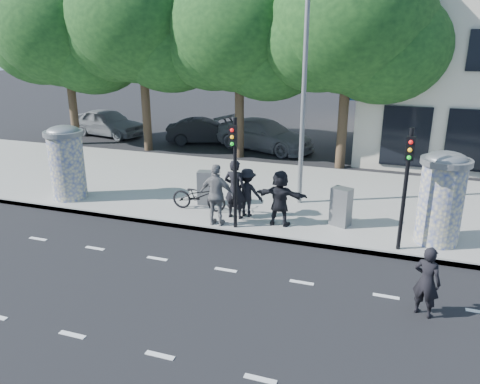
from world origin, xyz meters
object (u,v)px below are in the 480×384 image
at_px(ped_d, 247,192).
at_px(cabinet_right, 341,207).
at_px(ped_f, 280,198).
at_px(bicycle, 199,196).
at_px(ped_b, 235,189).
at_px(car_right, 264,135).
at_px(cabinet_left, 206,188).
at_px(car_mid, 205,131).
at_px(ad_column_left, 67,161).
at_px(ped_e, 217,195).
at_px(traffic_pole_far, 406,178).
at_px(car_left, 108,123).
at_px(street_lamp, 304,67).
at_px(ad_column_right, 441,196).
at_px(man_road, 427,282).
at_px(traffic_pole_near, 234,162).

height_order(ped_d, cabinet_right, ped_d).
xyz_separation_m(ped_f, bicycle, (-2.90, 0.38, -0.39)).
height_order(ped_b, car_right, ped_b).
distance_m(cabinet_left, car_mid, 10.31).
distance_m(ad_column_left, cabinet_left, 5.11).
xyz_separation_m(ped_e, bicycle, (-1.05, 1.00, -0.48)).
distance_m(ad_column_left, traffic_pole_far, 11.44).
height_order(ad_column_left, ped_d, ad_column_left).
bearing_deg(car_mid, car_left, 70.40).
bearing_deg(street_lamp, car_right, 114.15).
height_order(bicycle, car_right, car_right).
height_order(cabinet_left, car_mid, car_mid).
height_order(traffic_pole_far, ped_f, traffic_pole_far).
bearing_deg(ad_column_right, man_road, -96.35).
relative_size(ad_column_left, man_road, 1.65).
bearing_deg(man_road, traffic_pole_near, -3.11).
bearing_deg(ped_d, ad_column_right, 179.33).
height_order(ad_column_right, traffic_pole_near, traffic_pole_near).
bearing_deg(street_lamp, ped_f, -94.16).
height_order(ped_b, ped_f, ped_b).
relative_size(street_lamp, cabinet_left, 6.75).
distance_m(traffic_pole_far, ped_e, 5.51).
distance_m(ad_column_right, car_left, 20.50).
bearing_deg(ad_column_right, ad_column_left, -179.08).
bearing_deg(traffic_pole_near, ped_f, 28.65).
xyz_separation_m(street_lamp, ped_f, (-0.16, -2.16, -3.76)).
bearing_deg(ped_b, car_right, -77.80).
bearing_deg(ad_column_right, cabinet_left, 173.98).
height_order(ped_d, bicycle, ped_d).
relative_size(traffic_pole_far, man_road, 2.11).
bearing_deg(ad_column_left, ped_d, 3.29).
height_order(cabinet_left, car_right, car_right).
xyz_separation_m(ad_column_left, car_right, (4.45, 10.06, -0.75)).
relative_size(traffic_pole_near, car_mid, 0.82).
height_order(bicycle, cabinet_left, cabinet_left).
distance_m(man_road, bicycle, 8.07).
xyz_separation_m(ad_column_left, car_left, (-5.34, 10.43, -0.74)).
bearing_deg(cabinet_left, ad_column_left, -179.14).
xyz_separation_m(ped_f, car_mid, (-6.97, 10.48, -0.35)).
bearing_deg(cabinet_left, ped_d, -29.97).
height_order(ad_column_right, car_left, ad_column_right).
distance_m(ad_column_left, ped_b, 6.34).
relative_size(ad_column_left, car_mid, 0.64).
bearing_deg(ad_column_left, traffic_pole_far, -3.55).
distance_m(traffic_pole_far, cabinet_right, 2.62).
relative_size(street_lamp, ped_e, 4.10).
xyz_separation_m(traffic_pole_near, street_lamp, (1.40, 2.84, 2.56)).
distance_m(ped_e, car_right, 10.82).
distance_m(ad_column_left, ped_f, 7.86).
bearing_deg(ped_e, car_right, -80.95).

